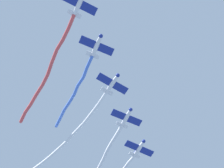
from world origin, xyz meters
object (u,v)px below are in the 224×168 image
(airplane_left_wing, at_px, (97,46))
(airplane_slot, at_px, (126,118))
(airplane_lead, at_px, (79,4))
(airplane_right_wing, at_px, (112,84))
(airplane_trail, at_px, (139,148))

(airplane_left_wing, relative_size, airplane_slot, 1.00)
(airplane_lead, relative_size, airplane_left_wing, 1.01)
(airplane_lead, relative_size, airplane_right_wing, 1.00)
(airplane_lead, bearing_deg, airplane_slot, 132.58)
(airplane_left_wing, xyz_separation_m, airplane_trail, (-23.61, 18.60, 0.75))
(airplane_lead, height_order, airplane_left_wing, airplane_left_wing)
(airplane_slot, xyz_separation_m, airplane_trail, (-7.87, 6.20, 0.25))
(airplane_right_wing, distance_m, airplane_trail, 20.03)
(airplane_slot, bearing_deg, airplane_trail, 134.90)
(airplane_right_wing, bearing_deg, airplane_trail, 128.13)
(airplane_left_wing, bearing_deg, airplane_trail, 135.96)
(airplane_lead, height_order, airplane_right_wing, airplane_right_wing)
(airplane_left_wing, xyz_separation_m, airplane_right_wing, (-7.87, 6.22, 0.25))
(airplane_right_wing, height_order, airplane_trail, airplane_trail)
(airplane_right_wing, xyz_separation_m, airplane_slot, (-7.87, 6.18, 0.25))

